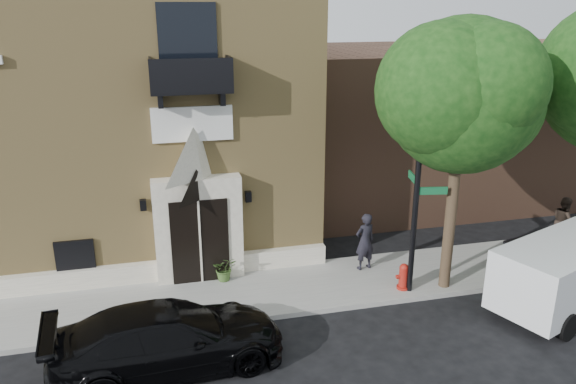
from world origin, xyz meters
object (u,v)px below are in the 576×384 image
cargo_van (573,268)px  fire_hydrant (403,276)px  pedestrian_near (365,241)px  black_sedan (168,338)px  pedestrian_far (564,221)px  dumpster (533,257)px  street_sign (417,193)px

cargo_van → fire_hydrant: 4.67m
cargo_van → pedestrian_near: cargo_van is taller
cargo_van → black_sedan: bearing=159.9°
black_sedan → pedestrian_near: bearing=-65.6°
pedestrian_near → pedestrian_far: pedestrian_near is taller
pedestrian_near → pedestrian_far: (7.39, 0.14, -0.07)m
black_sedan → dumpster: bearing=-85.3°
cargo_van → dumpster: (-0.01, 1.66, -0.41)m
street_sign → pedestrian_far: size_ratio=3.46×
cargo_van → pedestrian_near: bearing=125.2°
cargo_van → fire_hydrant: size_ratio=6.59×
dumpster → pedestrian_far: bearing=19.7°
black_sedan → fire_hydrant: black_sedan is taller
black_sedan → cargo_van: 11.17m
street_sign → pedestrian_far: street_sign is taller
cargo_van → dumpster: 1.71m
fire_hydrant → pedestrian_far: bearing=13.9°
pedestrian_near → cargo_van: bearing=133.4°
street_sign → dumpster: size_ratio=3.16×
pedestrian_far → fire_hydrant: bearing=122.6°
pedestrian_near → pedestrian_far: size_ratio=1.08×
black_sedan → fire_hydrant: bearing=-79.0°
cargo_van → dumpster: size_ratio=2.80×
black_sedan → pedestrian_near: pedestrian_near is taller
cargo_van → pedestrian_far: bearing=32.8°
cargo_van → pedestrian_far: 4.18m
street_sign → black_sedan: bearing=-154.7°
dumpster → black_sedan: bearing=174.4°
street_sign → fire_hydrant: street_sign is taller
cargo_van → fire_hydrant: bearing=136.8°
pedestrian_near → black_sedan: bearing=16.2°
dumpster → pedestrian_far: (2.46, 1.73, 0.30)m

